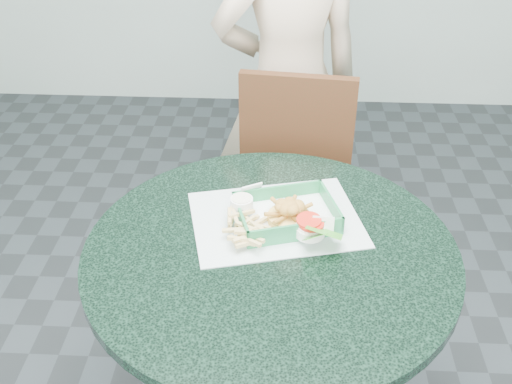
{
  "coord_description": "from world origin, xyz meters",
  "views": [
    {
      "loc": [
        0.02,
        -1.17,
        1.72
      ],
      "look_at": [
        -0.04,
        0.1,
        0.87
      ],
      "focal_mm": 42.0,
      "sensor_mm": 36.0,
      "label": 1
    }
  ],
  "objects_px": {
    "cafe_table": "(270,302)",
    "dining_chair": "(294,190)",
    "sauce_ramekin": "(245,202)",
    "diner_person": "(289,75)",
    "food_basket": "(286,222)",
    "crab_sandwich": "(287,217)"
  },
  "relations": [
    {
      "from": "cafe_table",
      "to": "dining_chair",
      "type": "height_order",
      "value": "dining_chair"
    },
    {
      "from": "cafe_table",
      "to": "sauce_ramekin",
      "type": "relative_size",
      "value": 15.56
    },
    {
      "from": "dining_chair",
      "to": "sauce_ramekin",
      "type": "xyz_separation_m",
      "value": [
        -0.14,
        -0.47,
        0.27
      ]
    },
    {
      "from": "dining_chair",
      "to": "diner_person",
      "type": "distance_m",
      "value": 0.45
    },
    {
      "from": "cafe_table",
      "to": "sauce_ramekin",
      "type": "distance_m",
      "value": 0.28
    },
    {
      "from": "dining_chair",
      "to": "food_basket",
      "type": "relative_size",
      "value": 3.66
    },
    {
      "from": "diner_person",
      "to": "sauce_ramekin",
      "type": "height_order",
      "value": "diner_person"
    },
    {
      "from": "food_basket",
      "to": "sauce_ramekin",
      "type": "xyz_separation_m",
      "value": [
        -0.11,
        0.04,
        0.03
      ]
    },
    {
      "from": "crab_sandwich",
      "to": "food_basket",
      "type": "bearing_deg",
      "value": 94.36
    },
    {
      "from": "cafe_table",
      "to": "sauce_ramekin",
      "type": "bearing_deg",
      "value": 116.11
    },
    {
      "from": "food_basket",
      "to": "diner_person",
      "type": "bearing_deg",
      "value": 90.01
    },
    {
      "from": "cafe_table",
      "to": "diner_person",
      "type": "distance_m",
      "value": 0.98
    },
    {
      "from": "diner_person",
      "to": "food_basket",
      "type": "height_order",
      "value": "diner_person"
    },
    {
      "from": "sauce_ramekin",
      "to": "cafe_table",
      "type": "bearing_deg",
      "value": -63.89
    },
    {
      "from": "diner_person",
      "to": "food_basket",
      "type": "bearing_deg",
      "value": 72.64
    },
    {
      "from": "food_basket",
      "to": "cafe_table",
      "type": "bearing_deg",
      "value": -108.9
    },
    {
      "from": "food_basket",
      "to": "crab_sandwich",
      "type": "xyz_separation_m",
      "value": [
        0.0,
        -0.02,
        0.03
      ]
    },
    {
      "from": "cafe_table",
      "to": "dining_chair",
      "type": "bearing_deg",
      "value": 83.65
    },
    {
      "from": "cafe_table",
      "to": "dining_chair",
      "type": "distance_m",
      "value": 0.62
    },
    {
      "from": "dining_chair",
      "to": "sauce_ramekin",
      "type": "relative_size",
      "value": 15.35
    },
    {
      "from": "cafe_table",
      "to": "diner_person",
      "type": "relative_size",
      "value": 0.56
    },
    {
      "from": "cafe_table",
      "to": "diner_person",
      "type": "xyz_separation_m",
      "value": [
        0.04,
        0.94,
        0.26
      ]
    }
  ]
}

